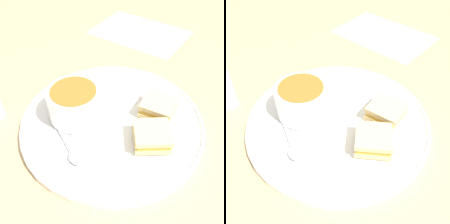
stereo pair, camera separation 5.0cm
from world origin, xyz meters
TOP-DOWN VIEW (x-y plane):
  - ground_plane at (0.00, 0.00)m, footprint 2.40×2.40m
  - plate at (0.00, 0.00)m, footprint 0.36×0.36m
  - soup_bowl at (-0.03, 0.07)m, footprint 0.10×0.10m
  - spoon at (-0.11, 0.01)m, footprint 0.07×0.10m
  - sandwich_half_near at (-0.01, -0.09)m, footprint 0.09×0.09m
  - sandwich_half_far at (0.06, -0.07)m, footprint 0.07×0.07m
  - menu_sheet at (0.37, 0.13)m, footprint 0.19×0.28m

SIDE VIEW (x-z plane):
  - ground_plane at x=0.00m, z-range 0.00..0.00m
  - menu_sheet at x=0.37m, z-range 0.00..0.00m
  - plate at x=0.00m, z-range 0.00..0.02m
  - spoon at x=-0.11m, z-range 0.02..0.03m
  - sandwich_half_near at x=-0.01m, z-range 0.02..0.05m
  - sandwich_half_far at x=0.06m, z-range 0.02..0.05m
  - soup_bowl at x=-0.03m, z-range 0.02..0.08m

